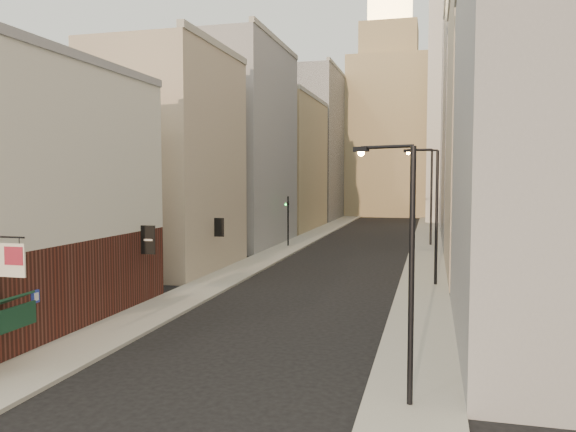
{
  "coord_description": "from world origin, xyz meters",
  "views": [
    {
      "loc": [
        6.94,
        -12.2,
        6.81
      ],
      "look_at": [
        -0.34,
        16.09,
        4.82
      ],
      "focal_mm": 35.0,
      "sensor_mm": 36.0,
      "label": 1
    }
  ],
  "objects_px": {
    "streetlamp_near": "(405,259)",
    "streetlamp_mid": "(433,209)",
    "clock_tower": "(388,118)",
    "white_tower": "(455,101)",
    "traffic_light_left": "(288,210)",
    "streetlamp_far": "(429,191)"
  },
  "relations": [
    {
      "from": "clock_tower",
      "to": "streetlamp_far",
      "type": "relative_size",
      "value": 4.62
    },
    {
      "from": "white_tower",
      "to": "streetlamp_near",
      "type": "bearing_deg",
      "value": -92.95
    },
    {
      "from": "streetlamp_near",
      "to": "streetlamp_mid",
      "type": "relative_size",
      "value": 0.91
    },
    {
      "from": "clock_tower",
      "to": "streetlamp_near",
      "type": "relative_size",
      "value": 5.77
    },
    {
      "from": "white_tower",
      "to": "streetlamp_mid",
      "type": "height_order",
      "value": "white_tower"
    },
    {
      "from": "clock_tower",
      "to": "white_tower",
      "type": "relative_size",
      "value": 1.08
    },
    {
      "from": "streetlamp_near",
      "to": "traffic_light_left",
      "type": "height_order",
      "value": "streetlamp_near"
    },
    {
      "from": "white_tower",
      "to": "streetlamp_mid",
      "type": "distance_m",
      "value": 56.06
    },
    {
      "from": "clock_tower",
      "to": "white_tower",
      "type": "height_order",
      "value": "clock_tower"
    },
    {
      "from": "clock_tower",
      "to": "streetlamp_mid",
      "type": "bearing_deg",
      "value": -83.3
    },
    {
      "from": "streetlamp_far",
      "to": "traffic_light_left",
      "type": "bearing_deg",
      "value": -153.45
    },
    {
      "from": "streetlamp_near",
      "to": "traffic_light_left",
      "type": "bearing_deg",
      "value": 132.63
    },
    {
      "from": "white_tower",
      "to": "traffic_light_left",
      "type": "xyz_separation_m",
      "value": [
        -16.74,
        -37.01,
        -14.97
      ]
    },
    {
      "from": "white_tower",
      "to": "streetlamp_far",
      "type": "relative_size",
      "value": 4.27
    },
    {
      "from": "streetlamp_mid",
      "to": "traffic_light_left",
      "type": "distance_m",
      "value": 22.11
    },
    {
      "from": "streetlamp_far",
      "to": "traffic_light_left",
      "type": "relative_size",
      "value": 1.94
    },
    {
      "from": "streetlamp_mid",
      "to": "streetlamp_far",
      "type": "relative_size",
      "value": 0.88
    },
    {
      "from": "streetlamp_far",
      "to": "white_tower",
      "type": "bearing_deg",
      "value": 92.68
    },
    {
      "from": "clock_tower",
      "to": "white_tower",
      "type": "xyz_separation_m",
      "value": [
        11.0,
        -14.0,
        0.97
      ]
    },
    {
      "from": "white_tower",
      "to": "streetlamp_far",
      "type": "xyz_separation_m",
      "value": [
        -3.4,
        -32.69,
        -13.06
      ]
    },
    {
      "from": "streetlamp_near",
      "to": "streetlamp_mid",
      "type": "xyz_separation_m",
      "value": [
        0.81,
        19.33,
        0.45
      ]
    },
    {
      "from": "clock_tower",
      "to": "traffic_light_left",
      "type": "bearing_deg",
      "value": -96.43
    }
  ]
}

